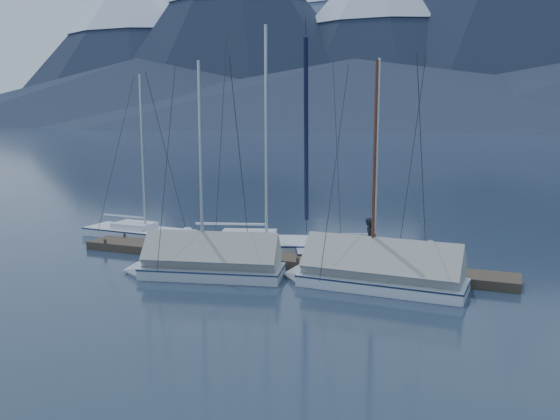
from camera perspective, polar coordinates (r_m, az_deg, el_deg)
The scene contains 10 objects.
ground at distance 22.08m, azimuth -1.94°, elevation -6.42°, with size 1000.00×1000.00×0.00m, color #172234.
mountain_range at distance 393.48m, azimuth 21.84°, elevation 16.28°, with size 877.00×584.00×150.50m.
dock at distance 23.84m, azimuth 0.00°, elevation -4.97°, with size 18.00×1.50×0.54m.
mooring_posts at distance 23.96m, azimuth -1.11°, elevation -4.30°, with size 15.12×1.52×0.35m.
sailboat_open_left at distance 29.34m, azimuth -12.11°, elevation -2.39°, with size 6.56×2.78×8.57m.
sailboat_open_mid at distance 25.98m, azimuth -0.07°, elevation -3.60°, with size 8.30×4.54×10.57m.
sailboat_open_right at distance 25.26m, azimuth 10.14°, elevation -4.19°, with size 6.97×4.55×8.97m.
sailboat_covered_near at distance 20.95m, azimuth 8.45°, elevation -6.17°, with size 6.66×2.85×8.57m.
sailboat_covered_far at distance 22.22m, azimuth -7.74°, elevation -5.28°, with size 6.38×3.12×8.59m.
person at distance 22.74m, azimuth 8.70°, elevation -2.92°, with size 0.63×0.42×1.74m, color black.
Camera 1 is at (8.57, -19.46, 5.95)m, focal length 38.00 mm.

